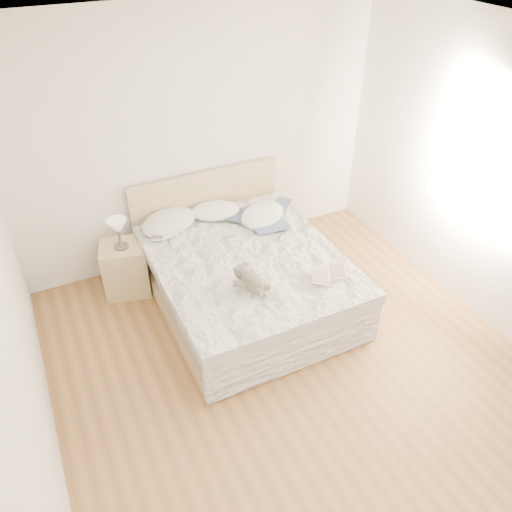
# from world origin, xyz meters

# --- Properties ---
(floor) EXTENTS (4.00, 4.50, 0.00)m
(floor) POSITION_xyz_m (0.00, 0.00, 0.00)
(floor) COLOR brown
(floor) RESTS_ON ground
(ceiling) EXTENTS (4.00, 4.50, 0.00)m
(ceiling) POSITION_xyz_m (0.00, 0.00, 2.70)
(ceiling) COLOR silver
(ceiling) RESTS_ON ground
(wall_back) EXTENTS (4.00, 0.02, 2.70)m
(wall_back) POSITION_xyz_m (0.00, 2.25, 1.35)
(wall_back) COLOR white
(wall_back) RESTS_ON ground
(wall_left) EXTENTS (0.02, 4.50, 2.70)m
(wall_left) POSITION_xyz_m (-2.00, 0.00, 1.35)
(wall_left) COLOR white
(wall_left) RESTS_ON ground
(window) EXTENTS (0.02, 1.30, 1.10)m
(window) POSITION_xyz_m (1.99, 0.30, 1.45)
(window) COLOR white
(window) RESTS_ON wall_right
(bed) EXTENTS (1.72, 2.14, 1.00)m
(bed) POSITION_xyz_m (0.00, 1.19, 0.31)
(bed) COLOR tan
(bed) RESTS_ON floor
(nightstand) EXTENTS (0.53, 0.50, 0.56)m
(nightstand) POSITION_xyz_m (-1.03, 1.87, 0.28)
(nightstand) COLOR tan
(nightstand) RESTS_ON floor
(table_lamp) EXTENTS (0.21, 0.21, 0.32)m
(table_lamp) POSITION_xyz_m (-1.04, 1.85, 0.79)
(table_lamp) COLOR #48423E
(table_lamp) RESTS_ON nightstand
(pillow_left) EXTENTS (0.75, 0.64, 0.19)m
(pillow_left) POSITION_xyz_m (-0.50, 1.97, 0.64)
(pillow_left) COLOR silver
(pillow_left) RESTS_ON bed
(pillow_middle) EXTENTS (0.60, 0.49, 0.16)m
(pillow_middle) POSITION_xyz_m (0.02, 1.96, 0.64)
(pillow_middle) COLOR white
(pillow_middle) RESTS_ON bed
(pillow_right) EXTENTS (0.69, 0.64, 0.17)m
(pillow_right) POSITION_xyz_m (0.44, 1.67, 0.64)
(pillow_right) COLOR white
(pillow_right) RESTS_ON bed
(blouse) EXTENTS (0.63, 0.67, 0.02)m
(blouse) POSITION_xyz_m (0.44, 1.61, 0.63)
(blouse) COLOR #344663
(blouse) RESTS_ON bed
(photo_book) EXTENTS (0.30, 0.22, 0.02)m
(photo_book) POSITION_xyz_m (-0.62, 1.78, 0.63)
(photo_book) COLOR white
(photo_book) RESTS_ON bed
(childrens_book) EXTENTS (0.42, 0.38, 0.02)m
(childrens_book) POSITION_xyz_m (0.53, 0.50, 0.63)
(childrens_book) COLOR beige
(childrens_book) RESTS_ON bed
(teddy_bear) EXTENTS (0.32, 0.38, 0.17)m
(teddy_bear) POSITION_xyz_m (-0.18, 0.62, 0.65)
(teddy_bear) COLOR #685F51
(teddy_bear) RESTS_ON bed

